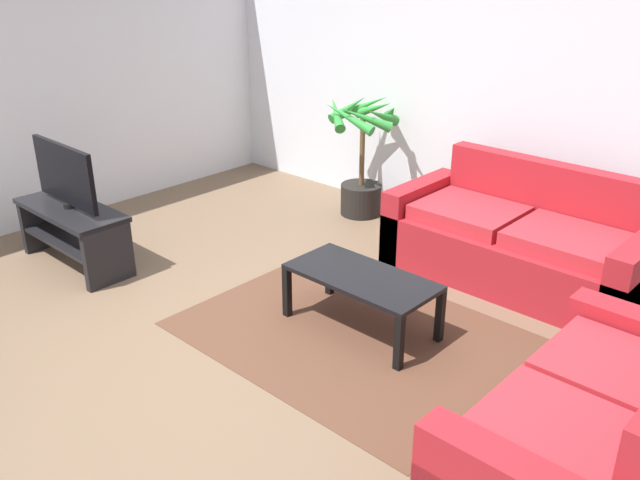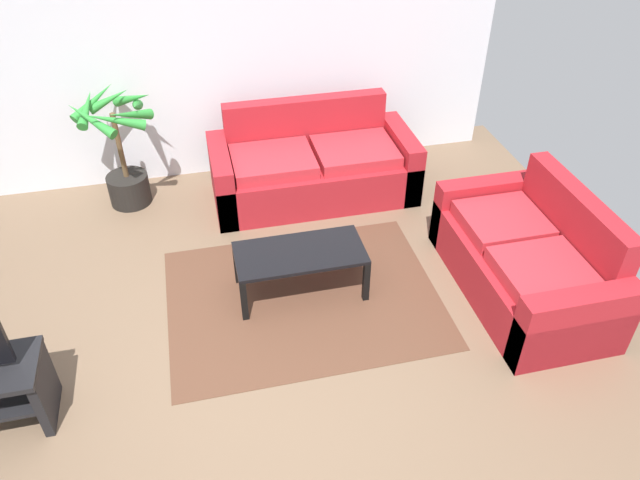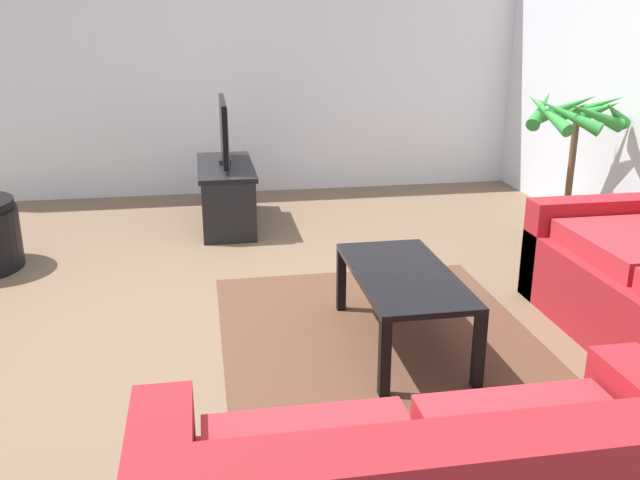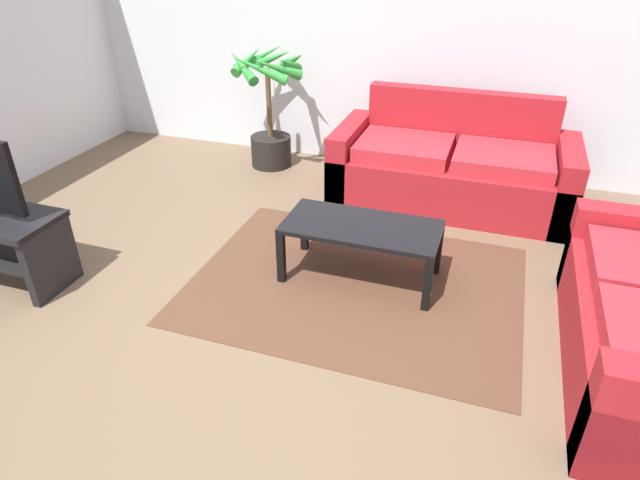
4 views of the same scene
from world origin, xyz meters
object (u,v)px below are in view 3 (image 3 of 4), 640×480
object	(u,v)px
potted_palm	(570,176)
coffee_table	(403,282)
tv_stand	(226,186)
tv	(224,131)

from	to	relation	value
potted_palm	coffee_table	bearing A→B (deg)	-50.45
tv_stand	potted_palm	world-z (taller)	potted_palm
tv	potted_palm	distance (m)	2.70
tv	coffee_table	bearing A→B (deg)	18.70
tv_stand	coffee_table	size ratio (longest dim) A/B	1.06
tv	coffee_table	size ratio (longest dim) A/B	0.84
tv_stand	tv	xyz separation A→B (m)	(0.00, 0.00, 0.46)
tv	potted_palm	size ratio (longest dim) A/B	0.75
tv_stand	coffee_table	world-z (taller)	tv_stand
tv_stand	potted_palm	distance (m)	2.70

